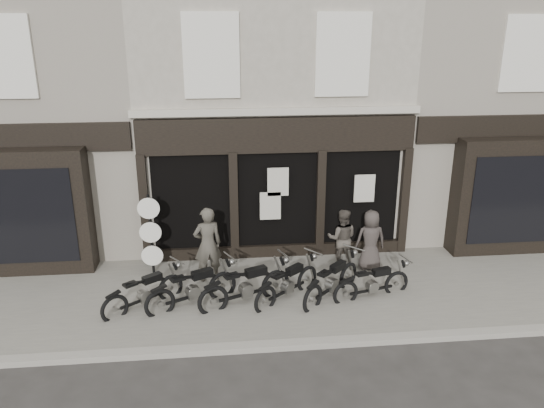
{
  "coord_description": "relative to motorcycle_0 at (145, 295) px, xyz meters",
  "views": [
    {
      "loc": [
        -1.49,
        -10.24,
        6.18
      ],
      "look_at": [
        -0.28,
        1.6,
        2.07
      ],
      "focal_mm": 35.0,
      "sensor_mm": 36.0,
      "label": 1
    }
  ],
  "objects": [
    {
      "name": "man_left",
      "position": [
        1.42,
        1.15,
        0.67
      ],
      "size": [
        0.77,
        0.6,
        1.88
      ],
      "primitive_type": "imported",
      "rotation": [
        0.0,
        0.0,
        3.38
      ],
      "color": "#47433A",
      "rests_on": "pavement"
    },
    {
      "name": "man_centre",
      "position": [
        4.83,
        1.56,
        0.51
      ],
      "size": [
        0.88,
        0.75,
        1.57
      ],
      "primitive_type": "imported",
      "rotation": [
        0.0,
        0.0,
        2.91
      ],
      "color": "#4A433B",
      "rests_on": "pavement"
    },
    {
      "name": "neighbour_left",
      "position": [
        -3.09,
        5.38,
        3.65
      ],
      "size": [
        5.6,
        6.73,
        8.34
      ],
      "color": "gray",
      "rests_on": "ground"
    },
    {
      "name": "neighbour_right",
      "position": [
        9.61,
        5.38,
        3.65
      ],
      "size": [
        5.6,
        6.73,
        8.34
      ],
      "color": "gray",
      "rests_on": "ground"
    },
    {
      "name": "advert_sign_post",
      "position": [
        0.01,
        1.61,
        0.69
      ],
      "size": [
        0.54,
        0.35,
        2.22
      ],
      "rotation": [
        0.0,
        0.0,
        0.02
      ],
      "color": "black",
      "rests_on": "ground"
    },
    {
      "name": "motorcycle_4",
      "position": [
        4.27,
        0.06,
        0.02
      ],
      "size": [
        1.71,
        1.68,
        1.03
      ],
      "rotation": [
        0.0,
        0.0,
        0.77
      ],
      "color": "black",
      "rests_on": "ground"
    },
    {
      "name": "kerb",
      "position": [
        3.26,
        -1.77,
        -0.33
      ],
      "size": [
        30.0,
        0.25,
        0.13
      ],
      "primitive_type": "cube",
      "color": "gray",
      "rests_on": "ground_plane"
    },
    {
      "name": "motorcycle_3",
      "position": [
        3.24,
        0.08,
        0.01
      ],
      "size": [
        1.73,
        1.53,
        1.0
      ],
      "rotation": [
        0.0,
        0.0,
        0.7
      ],
      "color": "black",
      "rests_on": "ground"
    },
    {
      "name": "man_right",
      "position": [
        5.53,
        1.38,
        0.52
      ],
      "size": [
        0.78,
        0.52,
        1.57
      ],
      "primitive_type": "imported",
      "rotation": [
        0.0,
        0.0,
        3.16
      ],
      "color": "#3A3330",
      "rests_on": "pavement"
    },
    {
      "name": "pavement",
      "position": [
        3.26,
        0.38,
        -0.33
      ],
      "size": [
        30.0,
        4.2,
        0.12
      ],
      "primitive_type": "cube",
      "color": "slate",
      "rests_on": "ground_plane"
    },
    {
      "name": "central_building",
      "position": [
        3.26,
        5.43,
        3.69
      ],
      "size": [
        7.3,
        6.22,
        8.34
      ],
      "color": "#AEA595",
      "rests_on": "ground"
    },
    {
      "name": "motorcycle_0",
      "position": [
        0.0,
        0.0,
        0.0
      ],
      "size": [
        1.76,
        1.44,
        0.99
      ],
      "rotation": [
        0.0,
        0.0,
        0.64
      ],
      "color": "black",
      "rests_on": "ground"
    },
    {
      "name": "motorcycle_5",
      "position": [
        5.2,
        -0.07,
        -0.01
      ],
      "size": [
        1.94,
        0.81,
        0.95
      ],
      "rotation": [
        0.0,
        0.0,
        0.27
      ],
      "color": "black",
      "rests_on": "ground"
    },
    {
      "name": "motorcycle_1",
      "position": [
        1.08,
        -0.01,
        0.04
      ],
      "size": [
        2.07,
        1.29,
        1.07
      ],
      "rotation": [
        0.0,
        0.0,
        0.47
      ],
      "color": "black",
      "rests_on": "ground"
    },
    {
      "name": "motorcycle_2",
      "position": [
        2.28,
        -0.05,
        0.05
      ],
      "size": [
        2.17,
        1.2,
        1.1
      ],
      "rotation": [
        0.0,
        0.0,
        0.4
      ],
      "color": "black",
      "rests_on": "ground"
    },
    {
      "name": "ground_plane",
      "position": [
        3.26,
        -0.52,
        -0.39
      ],
      "size": [
        90.0,
        90.0,
        0.0
      ],
      "primitive_type": "plane",
      "color": "#2D2B28",
      "rests_on": "ground"
    }
  ]
}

